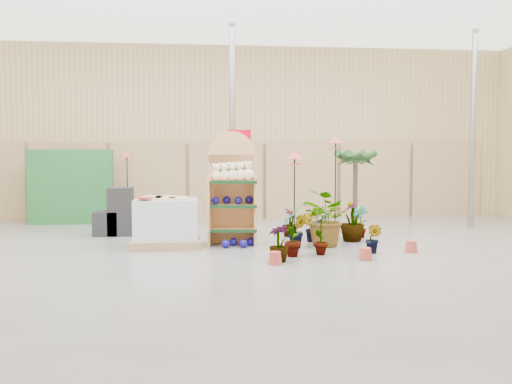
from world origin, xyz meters
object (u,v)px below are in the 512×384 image
Objects in this scene: bird_table_front at (295,158)px; display_shelf at (232,192)px; potted_plant_2 at (328,218)px; pallet_stack at (166,223)px.

display_shelf is at bearing 157.21° from bird_table_front.
bird_table_front reaches higher than potted_plant_2.
display_shelf reaches higher than bird_table_front.
bird_table_front is 1.67× the size of potted_plant_2.
bird_table_front is at bearing -14.75° from display_shelf.
pallet_stack is (-1.23, -0.20, -0.53)m from display_shelf.
display_shelf reaches higher than pallet_stack.
display_shelf is 2.03× the size of potted_plant_2.
pallet_stack is 2.97m from potted_plant_2.
display_shelf is 1.36m from pallet_stack.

